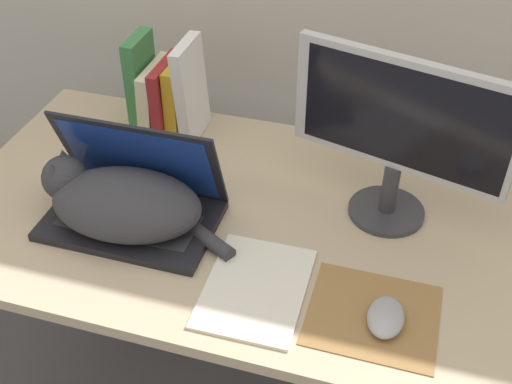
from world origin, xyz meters
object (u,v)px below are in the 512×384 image
Objects in this scene: cat at (121,202)px; notepad at (256,288)px; computer_mouse at (386,317)px; book_row at (167,93)px; laptop at (134,201)px; external_monitor at (400,131)px.

cat reaches higher than notepad.
book_row reaches higher than computer_mouse.
laptop is 1.40× the size of notepad.
external_monitor is (0.54, 0.21, 0.15)m from cat.
notepad is at bearing -16.25° from cat.
notepad is (0.32, -0.13, -0.04)m from laptop.
laptop is 1.44× the size of book_row.
laptop is 0.35m from notepad.
book_row is (-0.64, 0.49, 0.09)m from computer_mouse.
notepad is at bearing -51.69° from book_row.
laptop is at bearing 74.13° from cat.
computer_mouse is at bearing -2.83° from notepad.
notepad is (-0.22, -0.30, -0.22)m from external_monitor.
laptop is at bearing -162.06° from external_monitor.
external_monitor reaches higher than computer_mouse.
book_row reaches higher than laptop.
cat is 4.40× the size of computer_mouse.
computer_mouse is (0.57, -0.14, -0.03)m from laptop.
cat is 0.39m from book_row.
cat is (-0.01, -0.04, 0.02)m from laptop.
cat is at bearing -82.15° from book_row.
external_monitor is 0.38m from computer_mouse.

